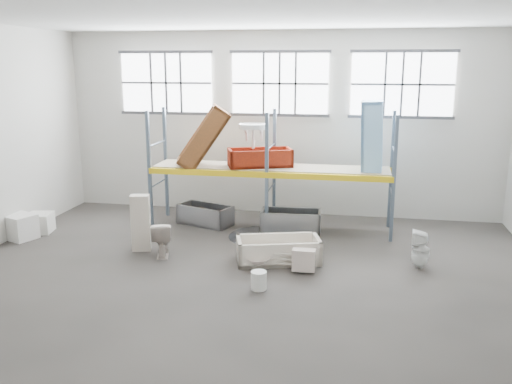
% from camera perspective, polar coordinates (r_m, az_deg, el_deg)
% --- Properties ---
extents(floor, '(12.00, 10.00, 0.10)m').
position_cam_1_polar(floor, '(10.93, -1.48, -9.22)').
color(floor, '#4D4641').
rests_on(floor, ground).
extents(ceiling, '(12.00, 10.00, 0.10)m').
position_cam_1_polar(ceiling, '(10.13, -1.66, 18.48)').
color(ceiling, silver).
rests_on(ceiling, ground).
extents(wall_back, '(12.00, 0.10, 5.00)m').
position_cam_1_polar(wall_back, '(15.15, 2.51, 7.10)').
color(wall_back, '#B7B3A9').
rests_on(wall_back, ground).
extents(wall_front, '(12.00, 0.10, 5.00)m').
position_cam_1_polar(wall_front, '(5.52, -12.74, -4.28)').
color(wall_front, '#9F9C94').
rests_on(wall_front, ground).
extents(window_left, '(2.60, 0.04, 1.60)m').
position_cam_1_polar(window_left, '(15.75, -9.34, 11.19)').
color(window_left, white).
rests_on(window_left, wall_back).
extents(window_mid, '(2.60, 0.04, 1.60)m').
position_cam_1_polar(window_mid, '(14.97, 2.49, 11.25)').
color(window_mid, white).
rests_on(window_mid, wall_back).
extents(window_right, '(2.60, 0.04, 1.60)m').
position_cam_1_polar(window_right, '(14.85, 15.03, 10.80)').
color(window_right, white).
rests_on(window_right, wall_back).
extents(rack_upright_la, '(0.08, 0.08, 3.00)m').
position_cam_1_polar(rack_upright_la, '(14.01, -11.07, 2.22)').
color(rack_upright_la, slate).
rests_on(rack_upright_la, floor).
extents(rack_upright_lb, '(0.08, 0.08, 3.00)m').
position_cam_1_polar(rack_upright_lb, '(15.11, -9.41, 3.09)').
color(rack_upright_lb, slate).
rests_on(rack_upright_lb, floor).
extents(rack_upright_ma, '(0.08, 0.08, 3.00)m').
position_cam_1_polar(rack_upright_ma, '(13.21, 1.13, 1.80)').
color(rack_upright_ma, slate).
rests_on(rack_upright_ma, floor).
extents(rack_upright_mb, '(0.08, 0.08, 3.00)m').
position_cam_1_polar(rack_upright_mb, '(14.37, 1.92, 2.74)').
color(rack_upright_mb, slate).
rests_on(rack_upright_mb, floor).
extents(rack_upright_ra, '(0.08, 0.08, 3.00)m').
position_cam_1_polar(rack_upright_ra, '(13.06, 14.22, 1.26)').
color(rack_upright_ra, slate).
rests_on(rack_upright_ra, floor).
extents(rack_upright_rb, '(0.08, 0.08, 3.00)m').
position_cam_1_polar(rack_upright_rb, '(14.24, 13.95, 2.25)').
color(rack_upright_rb, slate).
rests_on(rack_upright_rb, floor).
extents(rack_beam_front, '(6.00, 0.10, 0.14)m').
position_cam_1_polar(rack_beam_front, '(13.21, 1.13, 1.80)').
color(rack_beam_front, yellow).
rests_on(rack_beam_front, floor).
extents(rack_beam_back, '(6.00, 0.10, 0.14)m').
position_cam_1_polar(rack_beam_back, '(14.37, 1.92, 2.74)').
color(rack_beam_back, yellow).
rests_on(rack_beam_back, floor).
extents(shelf_deck, '(5.90, 1.10, 0.03)m').
position_cam_1_polar(shelf_deck, '(13.77, 1.54, 2.61)').
color(shelf_deck, gray).
rests_on(shelf_deck, floor).
extents(wet_patch, '(1.80, 1.80, 0.00)m').
position_cam_1_polar(wet_patch, '(13.40, 0.95, -4.66)').
color(wet_patch, black).
rests_on(wet_patch, floor).
extents(bathtub_beige, '(1.91, 1.28, 0.52)m').
position_cam_1_polar(bathtub_beige, '(11.69, 2.35, -6.07)').
color(bathtub_beige, beige).
rests_on(bathtub_beige, floor).
extents(cistern_spare, '(0.47, 0.23, 0.44)m').
position_cam_1_polar(cistern_spare, '(11.09, 5.01, -7.09)').
color(cistern_spare, beige).
rests_on(cistern_spare, bathtub_beige).
extents(sink_in_tub, '(0.59, 0.59, 0.17)m').
position_cam_1_polar(sink_in_tub, '(11.31, 0.23, -7.28)').
color(sink_in_tub, beige).
rests_on(sink_in_tub, bathtub_beige).
extents(toilet_beige, '(0.64, 0.86, 0.78)m').
position_cam_1_polar(toilet_beige, '(12.18, -9.80, -4.81)').
color(toilet_beige, beige).
rests_on(toilet_beige, floor).
extents(cistern_tall, '(0.47, 0.36, 1.28)m').
position_cam_1_polar(cistern_tall, '(12.54, -11.94, -3.17)').
color(cistern_tall, beige).
rests_on(cistern_tall, floor).
extents(toilet_white, '(0.40, 0.40, 0.80)m').
position_cam_1_polar(toilet_white, '(11.79, 16.82, -5.76)').
color(toilet_white, white).
rests_on(toilet_white, floor).
extents(steel_tub_left, '(1.56, 1.12, 0.52)m').
position_cam_1_polar(steel_tub_left, '(14.39, -5.33, -2.38)').
color(steel_tub_left, '#A3A4AB').
rests_on(steel_tub_left, floor).
extents(steel_tub_right, '(1.52, 0.77, 0.55)m').
position_cam_1_polar(steel_tub_right, '(13.74, 3.66, -3.05)').
color(steel_tub_right, '#96989D').
rests_on(steel_tub_right, floor).
extents(rust_tub_flat, '(1.74, 1.24, 0.44)m').
position_cam_1_polar(rust_tub_flat, '(13.76, 0.41, 3.62)').
color(rust_tub_flat, '#9B220C').
rests_on(rust_tub_flat, shelf_deck).
extents(rust_tub_tilted, '(1.56, 1.17, 1.69)m').
position_cam_1_polar(rust_tub_tilted, '(13.91, -5.50, 5.65)').
color(rust_tub_tilted, brown).
rests_on(rust_tub_tilted, shelf_deck).
extents(sink_on_shelf, '(0.74, 0.59, 0.63)m').
position_cam_1_polar(sink_on_shelf, '(13.64, -0.30, 4.71)').
color(sink_on_shelf, silver).
rests_on(sink_on_shelf, rust_tub_flat).
extents(blue_tub_upright, '(0.59, 0.84, 1.75)m').
position_cam_1_polar(blue_tub_upright, '(13.52, 12.04, 5.62)').
color(blue_tub_upright, '#91C9F7').
rests_on(blue_tub_upright, shelf_deck).
extents(bucket, '(0.35, 0.35, 0.35)m').
position_cam_1_polar(bucket, '(10.34, 0.30, -9.22)').
color(bucket, silver).
rests_on(bucket, floor).
extents(carton_near, '(0.86, 0.80, 0.59)m').
position_cam_1_polar(carton_near, '(14.34, -23.43, -3.35)').
color(carton_near, silver).
rests_on(carton_near, floor).
extents(carton_far, '(0.68, 0.68, 0.48)m').
position_cam_1_polar(carton_far, '(14.70, -21.65, -3.01)').
color(carton_far, silver).
rests_on(carton_far, floor).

